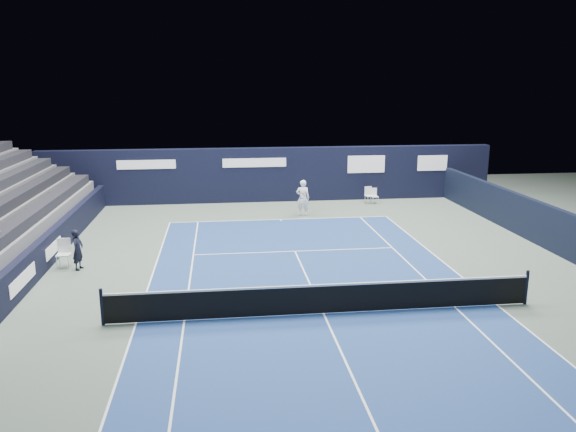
{
  "coord_description": "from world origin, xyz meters",
  "views": [
    {
      "loc": [
        -2.97,
        -15.4,
        6.78
      ],
      "look_at": [
        -0.19,
        7.23,
        1.3
      ],
      "focal_mm": 35.0,
      "sensor_mm": 36.0,
      "label": 1
    }
  ],
  "objects_px": {
    "folding_chair_back_b": "(374,195)",
    "line_judge_chair": "(64,251)",
    "folding_chair_back_a": "(368,192)",
    "tennis_net": "(324,298)",
    "tennis_player": "(303,198)"
  },
  "relations": [
    {
      "from": "folding_chair_back_a",
      "to": "tennis_net",
      "type": "height_order",
      "value": "tennis_net"
    },
    {
      "from": "line_judge_chair",
      "to": "tennis_player",
      "type": "distance_m",
      "value": 12.34
    },
    {
      "from": "folding_chair_back_b",
      "to": "line_judge_chair",
      "type": "relative_size",
      "value": 0.82
    },
    {
      "from": "folding_chair_back_b",
      "to": "folding_chair_back_a",
      "type": "bearing_deg",
      "value": 160.85
    },
    {
      "from": "line_judge_chair",
      "to": "tennis_net",
      "type": "xyz_separation_m",
      "value": [
        8.84,
        -5.52,
        -0.11
      ]
    },
    {
      "from": "tennis_net",
      "to": "folding_chair_back_a",
      "type": "bearing_deg",
      "value": 70.37
    },
    {
      "from": "folding_chair_back_b",
      "to": "line_judge_chair",
      "type": "distance_m",
      "value": 17.43
    },
    {
      "from": "folding_chair_back_b",
      "to": "tennis_net",
      "type": "xyz_separation_m",
      "value": [
        -5.72,
        -15.1,
        0.01
      ]
    },
    {
      "from": "folding_chair_back_b",
      "to": "tennis_player",
      "type": "bearing_deg",
      "value": -155.75
    },
    {
      "from": "folding_chair_back_b",
      "to": "line_judge_chair",
      "type": "bearing_deg",
      "value": -151.44
    },
    {
      "from": "folding_chair_back_a",
      "to": "tennis_player",
      "type": "relative_size",
      "value": 0.51
    },
    {
      "from": "folding_chair_back_a",
      "to": "tennis_net",
      "type": "xyz_separation_m",
      "value": [
        -5.41,
        -15.18,
        -0.13
      ]
    },
    {
      "from": "folding_chair_back_a",
      "to": "folding_chair_back_b",
      "type": "height_order",
      "value": "folding_chair_back_a"
    },
    {
      "from": "folding_chair_back_a",
      "to": "folding_chair_back_b",
      "type": "xyz_separation_m",
      "value": [
        0.31,
        -0.08,
        -0.14
      ]
    },
    {
      "from": "line_judge_chair",
      "to": "folding_chair_back_a",
      "type": "bearing_deg",
      "value": 33.07
    }
  ]
}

